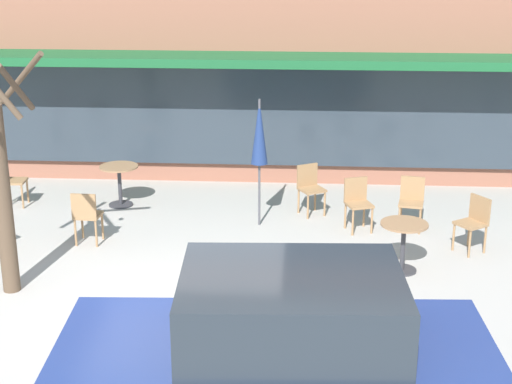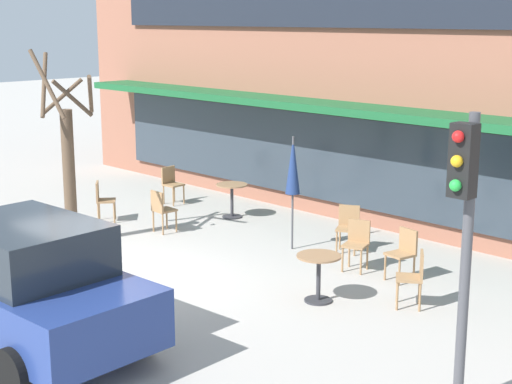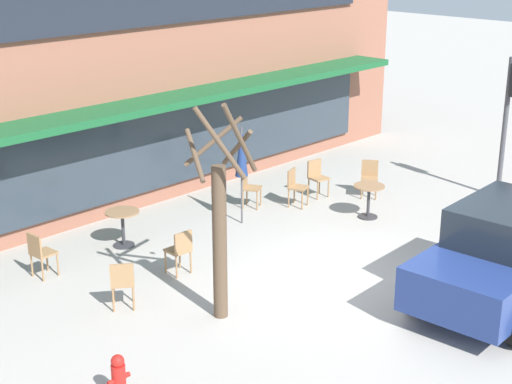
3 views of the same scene
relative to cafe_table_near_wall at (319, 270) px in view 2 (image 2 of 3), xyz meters
The scene contains 15 objects.
ground_plane 3.50m from the cafe_table_near_wall, 148.51° to the right, with size 80.00×80.00×0.00m, color #ADA8A0.
building_facade 9.10m from the cafe_table_near_wall, 109.90° to the left, with size 18.70×9.10×6.54m.
cafe_table_near_wall is the anchor object (origin of this frame).
cafe_table_streetside 5.51m from the cafe_table_near_wall, 151.48° to the left, with size 0.70×0.70×0.76m.
patio_umbrella_green_folded 3.08m from the cafe_table_near_wall, 141.18° to the left, with size 0.28×0.28×2.20m.
cafe_chair_0 1.47m from the cafe_table_near_wall, 35.58° to the left, with size 0.56×0.56×0.89m.
cafe_chair_1 6.56m from the cafe_table_near_wall, behind, with size 0.56×0.56×0.89m.
cafe_chair_2 1.83m from the cafe_table_near_wall, 79.40° to the left, with size 0.47×0.47×0.89m.
cafe_chair_3 1.78m from the cafe_table_near_wall, 108.85° to the left, with size 0.51×0.51×0.89m.
cafe_chair_4 7.28m from the cafe_table_near_wall, 159.90° to the left, with size 0.43×0.43×0.89m.
cafe_chair_5 4.99m from the cafe_table_near_wall, behind, with size 0.42×0.42×0.89m.
cafe_chair_6 2.79m from the cafe_table_near_wall, 119.48° to the left, with size 0.55×0.55×0.89m.
parked_sedan 4.48m from the cafe_table_near_wall, 112.08° to the right, with size 4.28×2.18×1.76m.
street_tree 5.76m from the cafe_table_near_wall, 169.46° to the right, with size 1.28×1.29×3.80m.
traffic_light_pole 4.10m from the cafe_table_near_wall, 24.26° to the right, with size 0.26×0.44×3.40m.
Camera 2 is at (10.60, -7.08, 4.39)m, focal length 55.00 mm.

